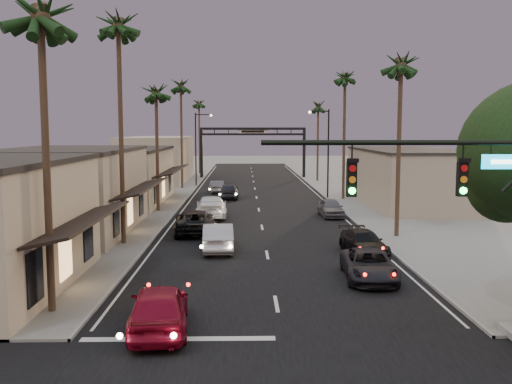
{
  "coord_description": "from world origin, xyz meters",
  "views": [
    {
      "loc": [
        -1.29,
        -12.21,
        6.97
      ],
      "look_at": [
        -0.42,
        28.52,
        2.5
      ],
      "focal_mm": 40.0,
      "sensor_mm": 36.0,
      "label": 1
    }
  ],
  "objects_px": {
    "traffic_signal": "(485,195)",
    "palm_rc": "(318,103)",
    "palm_rb": "(345,73)",
    "curbside_near": "(369,265)",
    "palm_ld": "(181,82)",
    "oncoming_red": "(159,308)",
    "palm_lb": "(118,19)",
    "palm_ra": "(401,58)",
    "palm_far": "(199,101)",
    "streetlight_left": "(198,143)",
    "streetlight_right": "(326,146)",
    "oncoming_silver": "(218,237)",
    "palm_lc": "(156,87)",
    "curbside_black": "(364,242)",
    "palm_la": "(40,4)",
    "arch": "(253,140)",
    "oncoming_pickup": "(195,222)"
  },
  "relations": [
    {
      "from": "palm_lc",
      "to": "palm_rc",
      "type": "relative_size",
      "value": 1.0
    },
    {
      "from": "oncoming_pickup",
      "to": "curbside_black",
      "type": "height_order",
      "value": "oncoming_pickup"
    },
    {
      "from": "oncoming_silver",
      "to": "curbside_near",
      "type": "relative_size",
      "value": 0.98
    },
    {
      "from": "traffic_signal",
      "to": "oncoming_red",
      "type": "xyz_separation_m",
      "value": [
        -9.93,
        3.0,
        -4.24
      ]
    },
    {
      "from": "curbside_black",
      "to": "oncoming_silver",
      "type": "bearing_deg",
      "value": 164.88
    },
    {
      "from": "arch",
      "to": "oncoming_pickup",
      "type": "relative_size",
      "value": 2.63
    },
    {
      "from": "palm_far",
      "to": "palm_lb",
      "type": "bearing_deg",
      "value": -90.31
    },
    {
      "from": "streetlight_left",
      "to": "palm_lc",
      "type": "distance_m",
      "value": 22.65
    },
    {
      "from": "streetlight_left",
      "to": "palm_la",
      "type": "distance_m",
      "value": 49.41
    },
    {
      "from": "palm_lb",
      "to": "oncoming_red",
      "type": "bearing_deg",
      "value": -73.79
    },
    {
      "from": "palm_ra",
      "to": "palm_rb",
      "type": "xyz_separation_m",
      "value": [
        0.0,
        20.0,
        0.97
      ]
    },
    {
      "from": "oncoming_silver",
      "to": "palm_ra",
      "type": "bearing_deg",
      "value": -164.63
    },
    {
      "from": "palm_ld",
      "to": "oncoming_red",
      "type": "relative_size",
      "value": 2.88
    },
    {
      "from": "palm_far",
      "to": "curbside_near",
      "type": "distance_m",
      "value": 66.49
    },
    {
      "from": "palm_lb",
      "to": "palm_ra",
      "type": "xyz_separation_m",
      "value": [
        17.2,
        2.0,
        -1.94
      ]
    },
    {
      "from": "palm_la",
      "to": "oncoming_silver",
      "type": "height_order",
      "value": "palm_la"
    },
    {
      "from": "traffic_signal",
      "to": "palm_lc",
      "type": "relative_size",
      "value": 0.7
    },
    {
      "from": "oncoming_silver",
      "to": "curbside_near",
      "type": "xyz_separation_m",
      "value": [
        7.32,
        -6.58,
        -0.11
      ]
    },
    {
      "from": "traffic_signal",
      "to": "curbside_near",
      "type": "distance_m",
      "value": 10.67
    },
    {
      "from": "palm_far",
      "to": "curbside_near",
      "type": "height_order",
      "value": "palm_far"
    },
    {
      "from": "palm_far",
      "to": "palm_rc",
      "type": "bearing_deg",
      "value": -39.64
    },
    {
      "from": "traffic_signal",
      "to": "palm_ra",
      "type": "distance_m",
      "value": 21.19
    },
    {
      "from": "traffic_signal",
      "to": "oncoming_silver",
      "type": "relative_size",
      "value": 1.75
    },
    {
      "from": "palm_lb",
      "to": "oncoming_red",
      "type": "distance_m",
      "value": 20.03
    },
    {
      "from": "palm_rb",
      "to": "curbside_near",
      "type": "xyz_separation_m",
      "value": [
        -4.07,
        -30.35,
        -11.73
      ]
    },
    {
      "from": "palm_la",
      "to": "oncoming_pickup",
      "type": "xyz_separation_m",
      "value": [
        4.01,
        16.72,
        -10.64
      ]
    },
    {
      "from": "palm_lc",
      "to": "palm_far",
      "type": "bearing_deg",
      "value": 89.59
    },
    {
      "from": "arch",
      "to": "palm_lb",
      "type": "relative_size",
      "value": 1.0
    },
    {
      "from": "palm_ra",
      "to": "streetlight_left",
      "type": "bearing_deg",
      "value": 114.54
    },
    {
      "from": "palm_ld",
      "to": "curbside_near",
      "type": "distance_m",
      "value": 44.94
    },
    {
      "from": "streetlight_right",
      "to": "palm_rc",
      "type": "distance_m",
      "value": 19.75
    },
    {
      "from": "traffic_signal",
      "to": "palm_rc",
      "type": "height_order",
      "value": "palm_rc"
    },
    {
      "from": "traffic_signal",
      "to": "palm_far",
      "type": "bearing_deg",
      "value": 100.7
    },
    {
      "from": "palm_rb",
      "to": "oncoming_pickup",
      "type": "distance_m",
      "value": 25.35
    },
    {
      "from": "palm_rb",
      "to": "curbside_near",
      "type": "distance_m",
      "value": 32.79
    },
    {
      "from": "palm_lc",
      "to": "oncoming_red",
      "type": "distance_m",
      "value": 30.87
    },
    {
      "from": "palm_ld",
      "to": "oncoming_red",
      "type": "bearing_deg",
      "value": -84.81
    },
    {
      "from": "palm_lb",
      "to": "palm_far",
      "type": "bearing_deg",
      "value": 89.69
    },
    {
      "from": "traffic_signal",
      "to": "palm_ld",
      "type": "xyz_separation_m",
      "value": [
        -14.29,
        51.0,
        7.33
      ]
    },
    {
      "from": "palm_lc",
      "to": "oncoming_pickup",
      "type": "bearing_deg",
      "value": -68.67
    },
    {
      "from": "palm_lb",
      "to": "curbside_near",
      "type": "distance_m",
      "value": 20.08
    },
    {
      "from": "palm_ld",
      "to": "oncoming_pickup",
      "type": "bearing_deg",
      "value": -82.19
    },
    {
      "from": "streetlight_right",
      "to": "oncoming_silver",
      "type": "xyz_separation_m",
      "value": [
        -9.71,
        -24.78,
        -4.53
      ]
    },
    {
      "from": "palm_lc",
      "to": "oncoming_red",
      "type": "relative_size",
      "value": 2.47
    },
    {
      "from": "palm_ra",
      "to": "palm_far",
      "type": "distance_m",
      "value": 56.58
    },
    {
      "from": "arch",
      "to": "palm_la",
      "type": "relative_size",
      "value": 1.15
    },
    {
      "from": "traffic_signal",
      "to": "palm_lc",
      "type": "xyz_separation_m",
      "value": [
        -14.29,
        32.0,
        5.39
      ]
    },
    {
      "from": "palm_la",
      "to": "palm_lc",
      "type": "height_order",
      "value": "palm_la"
    },
    {
      "from": "arch",
      "to": "palm_rc",
      "type": "relative_size",
      "value": 1.25
    },
    {
      "from": "palm_la",
      "to": "palm_rb",
      "type": "distance_m",
      "value": 39.01
    }
  ]
}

